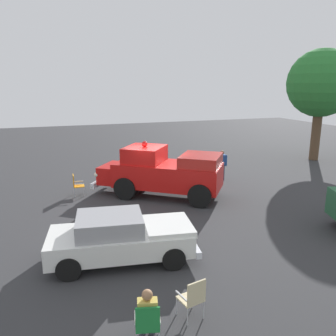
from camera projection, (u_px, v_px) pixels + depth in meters
ground_plane at (155, 194)px, 16.38m from camera, size 60.00×60.00×0.00m
vintage_fire_truck at (163, 171)px, 15.92m from camera, size 6.06×5.31×2.59m
classic_hot_rod at (122, 237)px, 10.14m from camera, size 4.59×2.49×1.46m
lawn_chair_near_truck at (148, 323)px, 6.74m from camera, size 0.61×0.60×1.02m
lawn_chair_by_car at (76, 183)px, 16.13m from camera, size 0.52×0.53×1.02m
lawn_chair_spare at (193, 296)px, 7.57m from camera, size 0.60×0.59×1.02m
spectator_seated at (147, 313)px, 6.84m from camera, size 0.50×0.61×1.29m
spectator_standing at (222, 163)px, 18.56m from camera, size 0.64×0.27×1.68m
oak_tree_left at (321, 84)px, 22.69m from camera, size 4.51×4.51×7.49m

